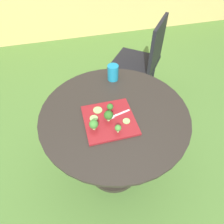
{
  "coord_description": "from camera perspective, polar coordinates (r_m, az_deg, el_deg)",
  "views": [
    {
      "loc": [
        -0.23,
        -0.8,
        1.62
      ],
      "look_at": [
        -0.02,
        -0.03,
        0.76
      ],
      "focal_mm": 32.16,
      "sensor_mm": 36.0,
      "label": 1
    }
  ],
  "objects": [
    {
      "name": "fork",
      "position": [
        1.19,
        1.17,
        -0.93
      ],
      "size": [
        0.15,
        0.05,
        0.0
      ],
      "color": "silver",
      "rests_on": "salad_plate"
    },
    {
      "name": "patio_table",
      "position": [
        1.42,
        0.62,
        -6.97
      ],
      "size": [
        0.92,
        0.92,
        0.72
      ],
      "color": "#28231E",
      "rests_on": "ground_plane"
    },
    {
      "name": "patio_chair",
      "position": [
        2.11,
        9.12,
        15.21
      ],
      "size": [
        0.62,
        0.62,
        0.9
      ],
      "color": "black",
      "rests_on": "ground_plane"
    },
    {
      "name": "cucumber_slice_0",
      "position": [
        1.16,
        4.12,
        -2.58
      ],
      "size": [
        0.04,
        0.04,
        0.01
      ],
      "primitive_type": "cylinder",
      "color": "#8EB766",
      "rests_on": "salad_plate"
    },
    {
      "name": "drinking_glass",
      "position": [
        1.44,
        0.26,
        10.95
      ],
      "size": [
        0.08,
        0.08,
        0.11
      ],
      "color": "teal",
      "rests_on": "patio_table"
    },
    {
      "name": "cucumber_slice_1",
      "position": [
        1.22,
        -4.09,
        0.55
      ],
      "size": [
        0.06,
        0.06,
        0.01
      ],
      "primitive_type": "cylinder",
      "color": "#8EB766",
      "rests_on": "salad_plate"
    },
    {
      "name": "broccoli_floret_0",
      "position": [
        1.14,
        -1.0,
        -0.94
      ],
      "size": [
        0.05,
        0.05,
        0.07
      ],
      "color": "#99B770",
      "rests_on": "salad_plate"
    },
    {
      "name": "ground_plane",
      "position": [
        1.82,
        0.5,
        -15.6
      ],
      "size": [
        12.0,
        12.0,
        0.0
      ],
      "primitive_type": "plane",
      "color": "#4C7533"
    },
    {
      "name": "broccoli_floret_3",
      "position": [
        1.2,
        -0.55,
        1.48
      ],
      "size": [
        0.04,
        0.04,
        0.05
      ],
      "color": "#99B770",
      "rests_on": "salad_plate"
    },
    {
      "name": "salad_plate",
      "position": [
        1.18,
        -0.74,
        -2.28
      ],
      "size": [
        0.29,
        0.29,
        0.01
      ],
      "primitive_type": "cube",
      "color": "maroon",
      "rests_on": "patio_table"
    },
    {
      "name": "broccoli_floret_1",
      "position": [
        1.09,
        1.73,
        -4.58
      ],
      "size": [
        0.04,
        0.04,
        0.05
      ],
      "color": "#99B770",
      "rests_on": "salad_plate"
    },
    {
      "name": "cucumber_slice_2",
      "position": [
        1.18,
        -5.18,
        -1.83
      ],
      "size": [
        0.05,
        0.05,
        0.01
      ],
      "primitive_type": "cylinder",
      "color": "#8EB766",
      "rests_on": "salad_plate"
    },
    {
      "name": "broccoli_floret_2",
      "position": [
        1.11,
        -5.24,
        -3.51
      ],
      "size": [
        0.05,
        0.05,
        0.07
      ],
      "color": "#99B770",
      "rests_on": "salad_plate"
    }
  ]
}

